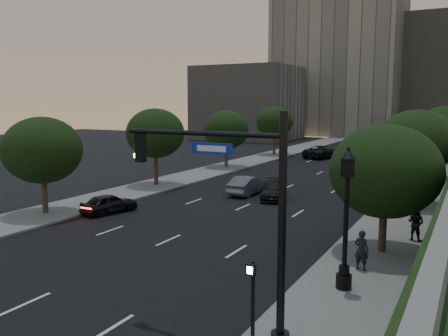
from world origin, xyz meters
The scene contains 26 objects.
ground centered at (0.00, 0.00, 0.00)m, with size 160.00×160.00×0.00m, color black.
road_surface centered at (0.00, 30.00, 0.01)m, with size 16.00×140.00×0.02m, color black.
sidewalk_right centered at (10.25, 30.00, 0.07)m, with size 4.50×140.00×0.15m, color slate.
sidewalk_left centered at (-10.25, 30.00, 0.07)m, with size 4.50×140.00×0.15m, color slate.
office_block_left centered at (-14.00, 92.00, 16.00)m, with size 26.00×20.00×32.00m, color gray.
office_block_mid centered at (6.00, 102.00, 13.00)m, with size 22.00×18.00×26.00m, color gray.
office_block_filler centered at (-26.00, 70.00, 7.00)m, with size 18.00×16.00×14.00m, color gray.
tree_right_a centered at (10.30, 8.00, 4.02)m, with size 5.20×5.20×6.24m.
tree_right_b centered at (10.30, 20.00, 4.52)m, with size 5.20×5.20×6.74m.
tree_right_c centered at (10.30, 33.00, 4.02)m, with size 5.20×5.20×6.24m.
tree_right_d centered at (10.30, 47.00, 4.52)m, with size 5.20×5.20×6.74m.
tree_left_a centered at (-10.30, 6.00, 4.21)m, with size 5.00×5.00×6.34m.
tree_left_b centered at (-10.30, 18.00, 4.58)m, with size 5.00×5.00×6.71m.
tree_left_c centered at (-10.30, 31.00, 4.21)m, with size 5.00×5.00×6.34m.
tree_left_d centered at (-10.30, 45.00, 4.58)m, with size 5.00×5.00×6.71m.
traffic_signal_mast centered at (8.13, -2.54, 3.67)m, with size 5.68×0.56×7.00m.
street_lamp centered at (9.83, 2.56, 2.63)m, with size 0.64×0.64×5.62m.
pedestrian_signal centered at (8.29, -2.50, 1.57)m, with size 0.30×0.33×2.50m.
sedan_near_left centered at (-7.00, 8.34, 0.65)m, with size 1.54×3.83×1.30m, color black.
sedan_mid_left centered at (-1.73, 18.43, 0.74)m, with size 1.57×4.50×1.48m, color #5C5F64.
sedan_far_left centered at (-3.49, 44.84, 0.83)m, with size 2.74×5.94×1.65m, color black.
sedan_near_right centered at (0.77, 17.70, 0.66)m, with size 1.84×4.52×1.31m, color black.
sedan_far_right centered at (6.22, 41.27, 0.67)m, with size 1.57×3.91×1.33m, color #505357.
pedestrian_a centered at (9.97, 4.93, 1.01)m, with size 0.63×0.41×1.73m, color black.
pedestrian_b centered at (11.49, 10.72, 1.06)m, with size 0.88×0.69×1.81m, color black.
pedestrian_c centered at (9.03, 15.99, 0.96)m, with size 0.94×0.39×1.61m, color black.
Camera 1 is at (13.96, -14.94, 7.25)m, focal length 38.00 mm.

